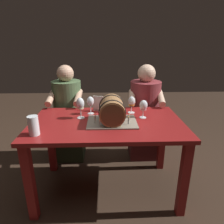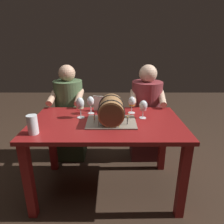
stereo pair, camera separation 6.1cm
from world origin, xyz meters
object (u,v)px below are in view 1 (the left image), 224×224
(dining_table, at_px, (107,133))
(barrel_cake, at_px, (112,111))
(wine_glass_empty, at_px, (90,102))
(beer_pint, at_px, (34,126))
(person_seated_left, at_px, (69,118))
(menu_card, at_px, (98,104))
(wine_glass_red, at_px, (110,100))
(wine_glass_white, at_px, (80,104))
(wine_glass_rose, at_px, (143,106))
(wine_glass_amber, at_px, (132,102))
(person_seated_right, at_px, (144,116))

(dining_table, height_order, barrel_cake, barrel_cake)
(wine_glass_empty, bearing_deg, barrel_cake, -49.04)
(dining_table, bearing_deg, beer_pint, -155.77)
(wine_glass_empty, height_order, person_seated_left, person_seated_left)
(barrel_cake, height_order, menu_card, barrel_cake)
(wine_glass_red, height_order, beer_pint, wine_glass_red)
(dining_table, height_order, beer_pint, beer_pint)
(wine_glass_red, bearing_deg, wine_glass_white, -147.38)
(barrel_cake, xyz_separation_m, menu_card, (-0.13, 0.32, -0.03))
(barrel_cake, bearing_deg, beer_pint, -159.76)
(wine_glass_empty, distance_m, wine_glass_red, 0.20)
(wine_glass_empty, bearing_deg, beer_pint, -131.37)
(wine_glass_white, xyz_separation_m, wine_glass_rose, (0.59, -0.01, -0.02))
(wine_glass_amber, xyz_separation_m, menu_card, (-0.34, 0.07, -0.03))
(wine_glass_empty, relative_size, beer_pint, 1.16)
(beer_pint, bearing_deg, person_seated_right, 40.47)
(dining_table, distance_m, person_seated_right, 0.78)
(barrel_cake, bearing_deg, menu_card, 112.72)
(barrel_cake, bearing_deg, wine_glass_amber, 50.89)
(wine_glass_amber, height_order, person_seated_left, person_seated_left)
(wine_glass_rose, bearing_deg, wine_glass_amber, 123.43)
(wine_glass_rose, bearing_deg, person_seated_right, 77.21)
(wine_glass_amber, xyz_separation_m, person_seated_left, (-0.72, 0.40, -0.31))
(beer_pint, bearing_deg, person_seated_left, 83.57)
(beer_pint, relative_size, menu_card, 0.96)
(barrel_cake, distance_m, wine_glass_amber, 0.32)
(wine_glass_rose, distance_m, person_seated_right, 0.64)
(wine_glass_white, relative_size, menu_card, 1.25)
(menu_card, xyz_separation_m, person_seated_right, (0.55, 0.34, -0.27))
(barrel_cake, xyz_separation_m, wine_glass_red, (-0.01, 0.30, 0.02))
(wine_glass_rose, bearing_deg, person_seated_left, 146.02)
(wine_glass_red, bearing_deg, menu_card, 171.81)
(dining_table, bearing_deg, wine_glass_red, 82.86)
(wine_glass_red, xyz_separation_m, beer_pint, (-0.60, -0.53, -0.05))
(wine_glass_rose, relative_size, person_seated_left, 0.15)
(wine_glass_white, distance_m, person_seated_right, 0.94)
(barrel_cake, bearing_deg, wine_glass_rose, 20.27)
(dining_table, xyz_separation_m, wine_glass_white, (-0.24, 0.09, 0.25))
(dining_table, bearing_deg, person_seated_right, 53.31)
(barrel_cake, xyz_separation_m, wine_glass_empty, (-0.20, 0.24, 0.02))
(wine_glass_amber, relative_size, person_seated_right, 0.15)
(wine_glass_white, bearing_deg, beer_pint, -132.74)
(dining_table, relative_size, person_seated_left, 1.17)
(barrel_cake, distance_m, wine_glass_red, 0.30)
(person_seated_right, bearing_deg, wine_glass_amber, -118.21)
(person_seated_left, xyz_separation_m, person_seated_right, (0.93, 0.00, 0.01))
(wine_glass_empty, relative_size, wine_glass_rose, 1.02)
(wine_glass_white, height_order, menu_card, wine_glass_white)
(wine_glass_rose, bearing_deg, barrel_cake, -159.73)
(person_seated_left, height_order, person_seated_right, person_seated_right)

